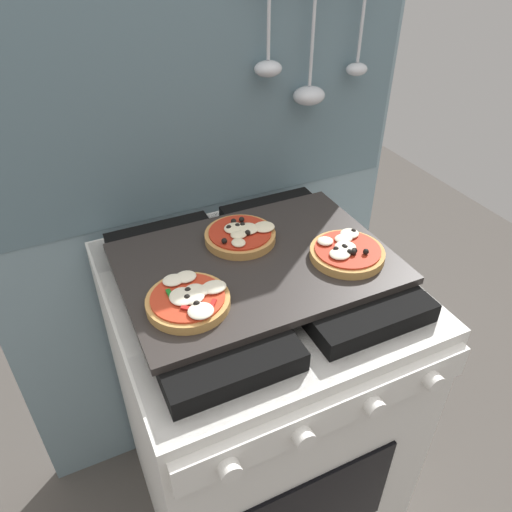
# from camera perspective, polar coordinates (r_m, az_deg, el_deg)

# --- Properties ---
(ground_plane) EXTENTS (4.00, 4.00, 0.00)m
(ground_plane) POSITION_cam_1_polar(r_m,az_deg,el_deg) (1.71, 0.00, -25.95)
(ground_plane) COLOR #4C4742
(kitchen_backsplash) EXTENTS (1.10, 0.09, 1.55)m
(kitchen_backsplash) POSITION_cam_1_polar(r_m,az_deg,el_deg) (1.33, -6.07, 2.92)
(kitchen_backsplash) COLOR #7A939E
(kitchen_backsplash) RESTS_ON ground_plane
(stove) EXTENTS (0.60, 0.64, 0.90)m
(stove) POSITION_cam_1_polar(r_m,az_deg,el_deg) (1.33, 0.03, -16.88)
(stove) COLOR white
(stove) RESTS_ON ground_plane
(baking_tray) EXTENTS (0.54, 0.38, 0.02)m
(baking_tray) POSITION_cam_1_polar(r_m,az_deg,el_deg) (1.00, 0.00, -0.83)
(baking_tray) COLOR #2D2826
(baking_tray) RESTS_ON stove
(pizza_left) EXTENTS (0.15, 0.15, 0.03)m
(pizza_left) POSITION_cam_1_polar(r_m,az_deg,el_deg) (0.89, -7.76, -4.98)
(pizza_left) COLOR tan
(pizza_left) RESTS_ON baking_tray
(pizza_right) EXTENTS (0.15, 0.15, 0.03)m
(pizza_right) POSITION_cam_1_polar(r_m,az_deg,el_deg) (1.01, 10.43, 0.49)
(pizza_right) COLOR tan
(pizza_right) RESTS_ON baking_tray
(pizza_center) EXTENTS (0.15, 0.15, 0.03)m
(pizza_center) POSITION_cam_1_polar(r_m,az_deg,el_deg) (1.05, -1.74, 2.45)
(pizza_center) COLOR #C18947
(pizza_center) RESTS_ON baking_tray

